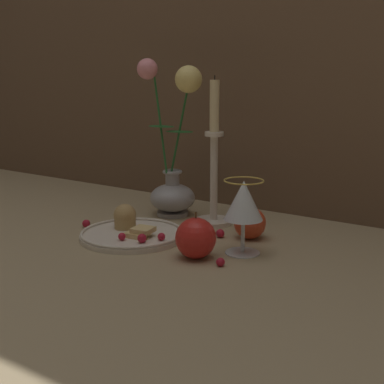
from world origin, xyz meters
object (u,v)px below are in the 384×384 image
at_px(candlestick, 214,173).
at_px(apple_beside_vase, 196,238).
at_px(apple_near_glass, 250,223).
at_px(plate_with_pastries, 131,231).
at_px(wine_glass, 243,203).
at_px(vase, 173,164).

height_order(candlestick, apple_beside_vase, candlestick).
bearing_deg(apple_near_glass, plate_with_pastries, -147.98).
distance_m(wine_glass, candlestick, 0.22).
bearing_deg(vase, apple_beside_vase, -46.08).
distance_m(plate_with_pastries, candlestick, 0.24).
relative_size(vase, apple_beside_vase, 4.19).
xyz_separation_m(vase, apple_beside_vase, (0.22, -0.23, -0.09)).
bearing_deg(wine_glass, apple_beside_vase, -129.25).
bearing_deg(apple_beside_vase, wine_glass, 50.75).
distance_m(candlestick, apple_near_glass, 0.16).
relative_size(candlestick, apple_beside_vase, 3.76).
height_order(plate_with_pastries, candlestick, candlestick).
relative_size(plate_with_pastries, apple_beside_vase, 2.46).
height_order(vase, plate_with_pastries, vase).
xyz_separation_m(vase, wine_glass, (0.28, -0.15, -0.03)).
height_order(apple_beside_vase, apple_near_glass, apple_beside_vase).
xyz_separation_m(candlestick, apple_beside_vase, (0.10, -0.22, -0.08)).
bearing_deg(candlestick, apple_near_glass, -23.98).
bearing_deg(wine_glass, candlestick, 137.07).
distance_m(vase, apple_beside_vase, 0.33).
bearing_deg(wine_glass, plate_with_pastries, -170.45).
height_order(plate_with_pastries, apple_near_glass, apple_near_glass).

